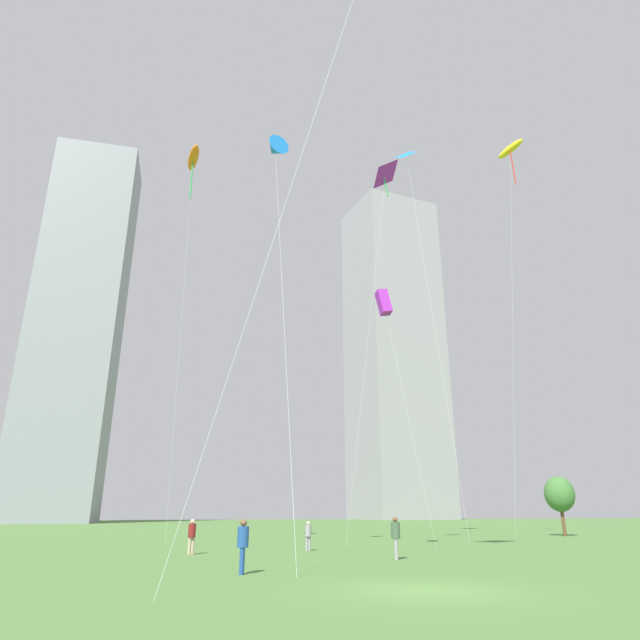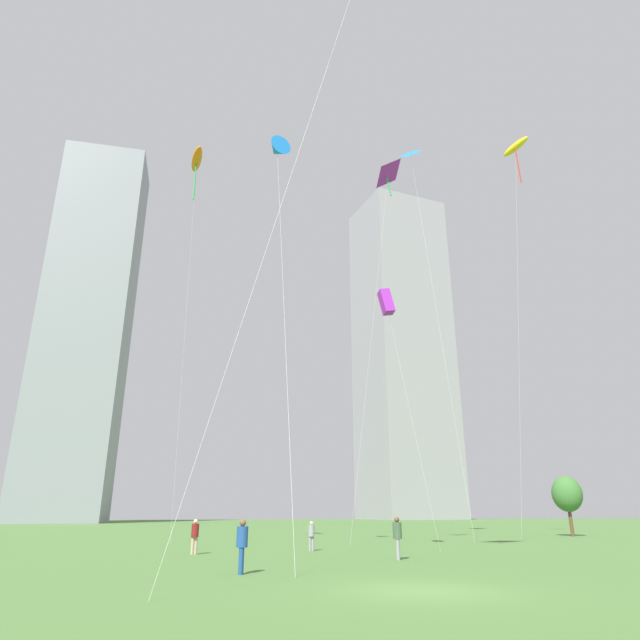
{
  "view_description": "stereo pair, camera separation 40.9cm",
  "coord_description": "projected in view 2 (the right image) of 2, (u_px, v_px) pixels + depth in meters",
  "views": [
    {
      "loc": [
        -7.01,
        -15.55,
        2.08
      ],
      "look_at": [
        -1.39,
        6.59,
        10.06
      ],
      "focal_mm": 30.79,
      "sensor_mm": 36.0,
      "label": 1
    },
    {
      "loc": [
        -6.61,
        -15.65,
        2.08
      ],
      "look_at": [
        -1.39,
        6.59,
        10.06
      ],
      "focal_mm": 30.79,
      "sensor_mm": 36.0,
      "label": 2
    }
  ],
  "objects": [
    {
      "name": "kite_flying_7",
      "position": [
        277.0,
        150.0,
        36.12
      ],
      "size": [
        1.76,
        11.41,
        25.41
      ],
      "color": "silver",
      "rests_on": "ground"
    },
    {
      "name": "person_standing_0",
      "position": [
        397.0,
        535.0,
        25.08
      ],
      "size": [
        0.41,
        0.41,
        1.84
      ],
      "rotation": [
        0.0,
        0.0,
        4.34
      ],
      "color": "gray",
      "rests_on": "ground"
    },
    {
      "name": "person_standing_4",
      "position": [
        195.0,
        534.0,
        28.19
      ],
      "size": [
        0.38,
        0.38,
        1.69
      ],
      "rotation": [
        0.0,
        0.0,
        0.24
      ],
      "color": "tan",
      "rests_on": "ground"
    },
    {
      "name": "kite_flying_0",
      "position": [
        411.0,
        155.0,
        52.5
      ],
      "size": [
        2.43,
        5.9,
        35.43
      ],
      "color": "silver",
      "rests_on": "ground"
    },
    {
      "name": "ground",
      "position": [
        424.0,
        591.0,
        15.12
      ],
      "size": [
        280.0,
        280.0,
        0.0
      ],
      "primitive_type": "plane",
      "color": "#4C7538"
    },
    {
      "name": "kite_flying_3",
      "position": [
        516.0,
        148.0,
        51.7
      ],
      "size": [
        3.55,
        3.72,
        35.35
      ],
      "color": "silver",
      "rests_on": "ground"
    },
    {
      "name": "park_tree_0",
      "position": [
        567.0,
        494.0,
        49.0
      ],
      "size": [
        2.6,
        2.6,
        5.08
      ],
      "color": "brown",
      "rests_on": "ground"
    },
    {
      "name": "kite_flying_1",
      "position": [
        386.0,
        302.0,
        33.47
      ],
      "size": [
        3.14,
        0.92,
        15.03
      ],
      "color": "silver",
      "rests_on": "ground"
    },
    {
      "name": "person_standing_3",
      "position": [
        242.0,
        542.0,
        19.41
      ],
      "size": [
        0.4,
        0.4,
        1.8
      ],
      "rotation": [
        0.0,
        0.0,
        1.35
      ],
      "color": "#1E478C",
      "rests_on": "ground"
    },
    {
      "name": "distant_highrise_1",
      "position": [
        87.0,
        323.0,
        115.84
      ],
      "size": [
        16.9,
        14.25,
        79.43
      ],
      "primitive_type": "cube",
      "rotation": [
        0.0,
        0.0,
        -0.01
      ],
      "color": "gray",
      "rests_on": "ground"
    },
    {
      "name": "kite_flying_4",
      "position": [
        197.0,
        160.0,
        41.64
      ],
      "size": [
        1.05,
        5.98,
        27.87
      ],
      "color": "silver",
      "rests_on": "ground"
    },
    {
      "name": "kite_flying_6",
      "position": [
        388.0,
        177.0,
        39.02
      ],
      "size": [
        3.22,
        4.95,
        25.48
      ],
      "color": "silver",
      "rests_on": "ground"
    },
    {
      "name": "distant_highrise_0",
      "position": [
        402.0,
        351.0,
        165.04
      ],
      "size": [
        26.88,
        24.56,
        95.59
      ],
      "primitive_type": "cube",
      "rotation": [
        0.0,
        0.0,
        0.16
      ],
      "color": "#939399",
      "rests_on": "ground"
    },
    {
      "name": "person_standing_2",
      "position": [
        311.0,
        534.0,
        30.63
      ],
      "size": [
        0.34,
        0.34,
        1.55
      ],
      "rotation": [
        0.0,
        0.0,
        3.04
      ],
      "color": "gray",
      "rests_on": "ground"
    }
  ]
}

